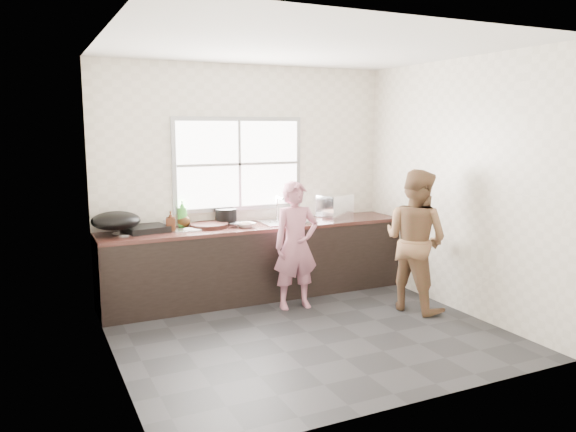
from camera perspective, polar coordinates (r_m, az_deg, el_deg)
name	(u,v)px	position (r m, az deg, el deg)	size (l,w,h in m)	color
floor	(307,332)	(5.61, 1.96, -11.74)	(3.60, 3.20, 0.01)	#242427
ceiling	(309,46)	(5.29, 2.12, 16.86)	(3.60, 3.20, 0.01)	silver
wall_back	(246,180)	(6.74, -4.25, 3.63)	(3.60, 0.01, 2.70)	silver
wall_left	(109,207)	(4.74, -17.75, 0.89)	(0.01, 3.20, 2.70)	beige
wall_right	(457,186)	(6.31, 16.77, 2.89)	(0.01, 3.20, 2.70)	silver
wall_front	(415,221)	(3.94, 12.82, -0.50)	(3.60, 0.01, 2.70)	beige
cabinet	(257,263)	(6.61, -3.17, -4.75)	(3.60, 0.62, 0.82)	black
countertop	(257,227)	(6.52, -3.20, -1.07)	(3.60, 0.64, 0.04)	#381C17
sink	(284,222)	(6.65, -0.41, -0.64)	(0.55, 0.45, 0.02)	silver
faucet	(277,208)	(6.81, -1.12, 0.83)	(0.02, 0.02, 0.30)	silver
window_frame	(239,164)	(6.67, -5.03, 5.29)	(1.60, 0.05, 1.10)	#9EA0A5
window_glazing	(239,164)	(6.65, -4.96, 5.28)	(1.50, 0.01, 1.00)	white
woman	(296,249)	(6.15, 0.81, -3.41)	(0.48, 0.32, 1.31)	#B96F82
person_side	(415,240)	(6.23, 12.80, -2.41)	(0.75, 0.58, 1.54)	brown
cutting_board	(209,225)	(6.42, -8.02, -0.94)	(0.43, 0.43, 0.04)	black
cleaver	(236,223)	(6.40, -5.25, -0.72)	(0.20, 0.10, 0.01)	#B5B8BC
bowl_mince	(246,225)	(6.37, -4.33, -0.90)	(0.21, 0.21, 0.05)	white
bowl_crabs	(301,220)	(6.65, 1.33, -0.41)	(0.20, 0.20, 0.06)	white
bowl_held	(293,220)	(6.70, 0.55, -0.36)	(0.18, 0.18, 0.06)	silver
black_pot	(226,216)	(6.59, -6.31, -0.04)	(0.25, 0.25, 0.18)	black
plate_food	(193,230)	(6.25, -9.66, -1.36)	(0.21, 0.21, 0.02)	white
bottle_green	(182,213)	(6.45, -10.68, 0.27)	(0.12, 0.12, 0.31)	green
bottle_brown_tall	(171,222)	(6.23, -11.82, -0.60)	(0.09, 0.09, 0.20)	#421F10
bottle_brown_short	(184,219)	(6.47, -10.55, -0.32)	(0.14, 0.14, 0.18)	#402810
glass_jar	(167,224)	(6.40, -12.20, -0.80)	(0.07, 0.07, 0.10)	silver
burner	(145,228)	(6.29, -14.31, -1.23)	(0.43, 0.43, 0.06)	black
wok	(116,221)	(6.13, -17.09, -0.46)	(0.51, 0.51, 0.19)	black
dish_rack	(335,207)	(6.92, 4.79, 0.93)	(0.40, 0.28, 0.30)	white
pot_lid_left	(124,234)	(6.20, -16.28, -1.72)	(0.25, 0.25, 0.01)	#A4A7AB
pot_lid_right	(182,230)	(6.23, -10.74, -1.45)	(0.25, 0.25, 0.01)	silver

